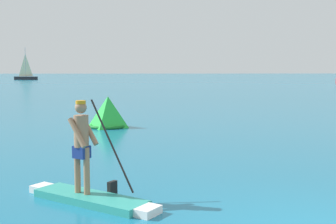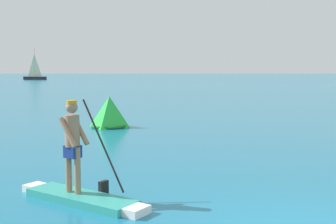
{
  "view_description": "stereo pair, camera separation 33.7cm",
  "coord_description": "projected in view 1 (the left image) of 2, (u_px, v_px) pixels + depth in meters",
  "views": [
    {
      "loc": [
        -2.51,
        -5.57,
        2.36
      ],
      "look_at": [
        -1.71,
        9.74,
        0.85
      ],
      "focal_mm": 46.79,
      "sensor_mm": 36.0,
      "label": 1
    },
    {
      "loc": [
        -2.17,
        -5.59,
        2.36
      ],
      "look_at": [
        -1.71,
        9.74,
        0.85
      ],
      "focal_mm": 46.79,
      "sensor_mm": 36.0,
      "label": 2
    }
  ],
  "objects": [
    {
      "name": "race_marker_buoy",
      "position": [
        108.0,
        114.0,
        17.71
      ],
      "size": [
        1.59,
        1.59,
        1.26
      ],
      "color": "green",
      "rests_on": "ground"
    },
    {
      "name": "sailboat_left_horizon",
      "position": [
        26.0,
        76.0,
        95.35
      ],
      "size": [
        5.12,
        2.72,
        6.99
      ],
      "rotation": [
        0.0,
        0.0,
        6.0
      ],
      "color": "black",
      "rests_on": "ground"
    },
    {
      "name": "paddleboarder_mid_center",
      "position": [
        89.0,
        181.0,
        7.77
      ],
      "size": [
        2.51,
        1.98,
        1.81
      ],
      "rotation": [
        0.0,
        0.0,
        -0.63
      ],
      "color": "teal",
      "rests_on": "ground"
    }
  ]
}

